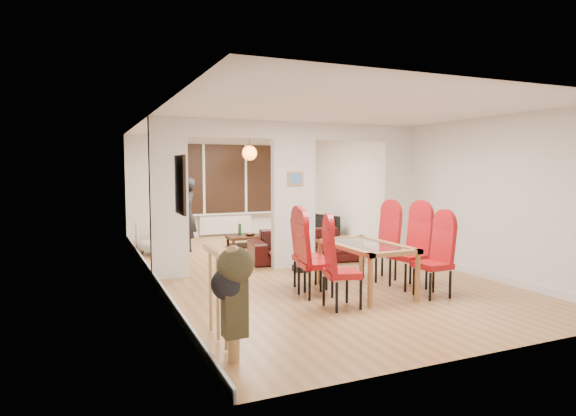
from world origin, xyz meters
TOP-DOWN VIEW (x-y plane):
  - floor at (0.00, 0.00)m, footprint 5.00×9.00m
  - room_walls at (0.00, 0.00)m, footprint 5.00×9.00m
  - divider_wall at (0.00, 0.00)m, footprint 5.00×0.18m
  - bay_window_blinds at (0.00, 4.44)m, footprint 3.00×0.08m
  - radiator at (0.00, 4.40)m, footprint 1.40×0.08m
  - pendant_light at (0.30, 3.30)m, footprint 0.36×0.36m
  - stair_newel at (-2.25, -3.20)m, footprint 0.40×1.20m
  - wall_poster at (-2.47, -2.40)m, footprint 0.04×0.52m
  - pillar_photo at (0.00, -0.10)m, footprint 0.30×0.03m
  - dining_table at (0.23, -2.04)m, footprint 0.85×1.50m
  - dining_chair_la at (-0.47, -2.60)m, footprint 0.52×0.52m
  - dining_chair_lb at (-0.54, -1.96)m, footprint 0.48×0.48m
  - dining_chair_lc at (-0.41, -1.55)m, footprint 0.45×0.45m
  - dining_chair_ra at (0.94, -2.63)m, footprint 0.44×0.44m
  - dining_chair_rb at (0.94, -2.10)m, footprint 0.53×0.53m
  - dining_chair_rc at (0.87, -1.45)m, footprint 0.52×0.52m
  - sofa at (0.39, 0.38)m, footprint 2.16×1.09m
  - armchair at (-2.00, 2.32)m, footprint 1.02×1.02m
  - person at (-1.41, 2.45)m, footprint 0.60×0.41m
  - television at (1.98, 2.72)m, footprint 1.08×0.39m
  - coffee_table at (0.04, 2.44)m, footprint 1.18×0.72m
  - bottle at (-0.20, 2.55)m, footprint 0.07×0.07m
  - bowl at (-0.01, 2.38)m, footprint 0.23×0.23m
  - shoes at (-0.03, -0.42)m, footprint 0.25×0.27m

SIDE VIEW (x-z plane):
  - floor at x=0.00m, z-range -0.01..0.01m
  - shoes at x=-0.03m, z-range 0.00..0.10m
  - coffee_table at x=0.04m, z-range 0.00..0.25m
  - bowl at x=-0.01m, z-range 0.25..0.31m
  - radiator at x=0.00m, z-range 0.05..0.55m
  - sofa at x=0.39m, z-range 0.00..0.60m
  - television at x=1.98m, z-range 0.00..0.62m
  - armchair at x=-2.00m, z-range 0.00..0.69m
  - dining_table at x=0.23m, z-range 0.00..0.70m
  - bottle at x=-0.20m, z-range 0.25..0.53m
  - dining_chair_ra at x=0.94m, z-range 0.00..1.06m
  - dining_chair_la at x=-0.47m, z-range 0.00..1.06m
  - dining_chair_lb at x=-0.54m, z-range 0.00..1.07m
  - dining_chair_lc at x=-0.41m, z-range 0.00..1.08m
  - stair_newel at x=-2.25m, z-range 0.00..1.10m
  - dining_chair_rc at x=0.87m, z-range 0.00..1.12m
  - dining_chair_rb at x=0.94m, z-range 0.00..1.14m
  - person at x=-1.41m, z-range 0.00..1.57m
  - room_walls at x=0.00m, z-range 0.00..2.60m
  - divider_wall at x=0.00m, z-range 0.00..2.60m
  - bay_window_blinds at x=0.00m, z-range 0.60..2.40m
  - wall_poster at x=-2.47m, z-range 1.27..1.94m
  - pillar_photo at x=0.00m, z-range 1.48..1.73m
  - pendant_light at x=0.30m, z-range 1.97..2.33m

